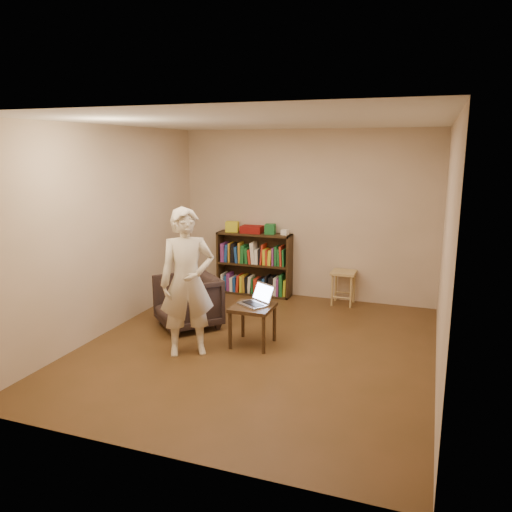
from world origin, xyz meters
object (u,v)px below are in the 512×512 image
(armchair, at_px, (188,302))
(side_table, at_px, (253,312))
(laptop, at_px, (257,300))
(stool, at_px, (344,278))
(person, at_px, (187,282))
(bookshelf, at_px, (255,267))

(armchair, height_order, side_table, armchair)
(laptop, bearing_deg, armchair, -159.34)
(stool, relative_size, side_table, 1.05)
(side_table, xyz_separation_m, person, (-0.61, -0.48, 0.44))
(armchair, bearing_deg, laptop, 30.87)
(bookshelf, height_order, armchair, bookshelf)
(side_table, relative_size, laptop, 1.07)
(bookshelf, height_order, laptop, bookshelf)
(stool, bearing_deg, side_table, -110.62)
(side_table, bearing_deg, person, -141.76)
(bookshelf, distance_m, armchair, 1.76)
(stool, height_order, laptop, laptop)
(bookshelf, relative_size, side_table, 2.45)
(stool, xyz_separation_m, person, (-1.34, -2.43, 0.43))
(bookshelf, relative_size, armchair, 1.59)
(laptop, bearing_deg, bookshelf, 142.83)
(side_table, relative_size, person, 0.29)
(bookshelf, relative_size, stool, 2.35)
(person, bearing_deg, laptop, 9.61)
(stool, height_order, armchair, armchair)
(bookshelf, xyz_separation_m, person, (0.10, -2.50, 0.41))
(bookshelf, bearing_deg, person, -87.66)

